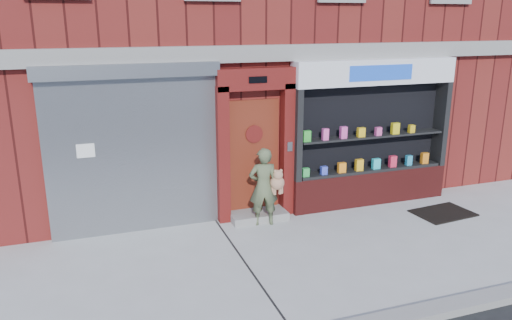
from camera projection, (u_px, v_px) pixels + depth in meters
name	position (u px, v px, depth m)	size (l,w,h in m)	color
ground	(334.00, 250.00, 8.41)	(80.00, 80.00, 0.00)	#9E9E99
curb	(412.00, 316.00, 6.44)	(60.00, 0.30, 0.12)	gray
building	(230.00, 9.00, 12.75)	(12.00, 8.16, 8.00)	#5E1715
shutter_bay	(133.00, 140.00, 8.73)	(3.10, 0.30, 3.04)	gray
red_door_bay	(255.00, 145.00, 9.46)	(1.52, 0.58, 2.90)	#57100F
pharmacy_bay	(371.00, 139.00, 10.23)	(3.50, 0.41, 3.00)	maroon
woman	(265.00, 186.00, 9.28)	(0.70, 0.45, 1.49)	#505B3C
doormat	(443.00, 213.00, 9.98)	(1.13, 0.79, 0.03)	black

